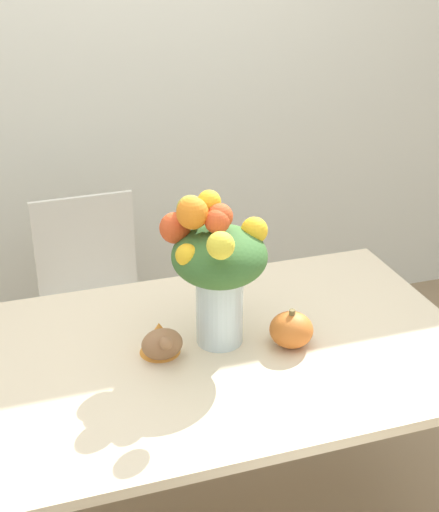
{
  "coord_description": "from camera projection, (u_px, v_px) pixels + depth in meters",
  "views": [
    {
      "loc": [
        -0.5,
        -1.63,
        1.89
      ],
      "look_at": [
        0.04,
        0.04,
        1.04
      ],
      "focal_mm": 50.0,
      "sensor_mm": 36.0,
      "label": 1
    }
  ],
  "objects": [
    {
      "name": "dining_table",
      "position": [
        209.0,
        376.0,
        2.07
      ],
      "size": [
        1.51,
        0.93,
        0.76
      ],
      "color": "beige",
      "rests_on": "ground_plane"
    },
    {
      "name": "pumpkin",
      "position": [
        291.0,
        330.0,
        2.03
      ],
      "size": [
        0.13,
        0.13,
        0.11
      ],
      "color": "orange",
      "rests_on": "dining_table"
    },
    {
      "name": "flower_vase",
      "position": [
        217.0,
        265.0,
        1.96
      ],
      "size": [
        0.29,
        0.31,
        0.45
      ],
      "color": "silver",
      "rests_on": "dining_table"
    },
    {
      "name": "turkey_figurine",
      "position": [
        161.0,
        340.0,
        1.98
      ],
      "size": [
        0.12,
        0.16,
        0.09
      ],
      "color": "#936642",
      "rests_on": "dining_table"
    },
    {
      "name": "dining_chair_near_window",
      "position": [
        95.0,
        308.0,
        2.81
      ],
      "size": [
        0.43,
        0.43,
        0.9
      ],
      "rotation": [
        0.0,
        0.0,
        0.02
      ],
      "color": "silver",
      "rests_on": "ground_plane"
    },
    {
      "name": "wall_back",
      "position": [
        108.0,
        53.0,
        2.99
      ],
      "size": [
        8.0,
        0.06,
        2.7
      ],
      "color": "silver",
      "rests_on": "ground_plane"
    }
  ]
}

